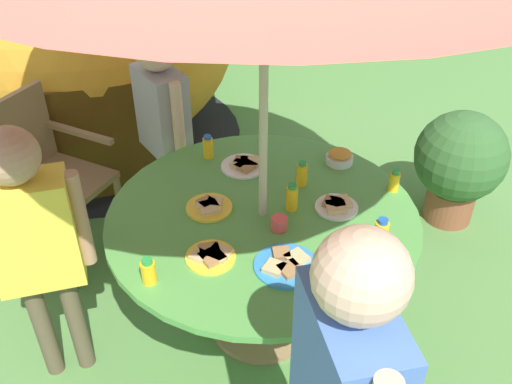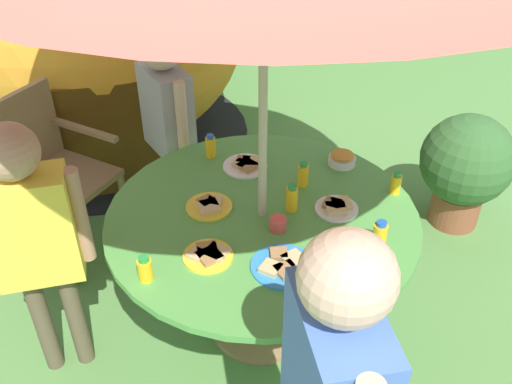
{
  "view_description": "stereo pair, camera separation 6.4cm",
  "coord_description": "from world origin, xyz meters",
  "px_view_note": "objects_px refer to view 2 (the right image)",
  "views": [
    {
      "loc": [
        -0.84,
        -1.78,
        2.27
      ],
      "look_at": [
        0.0,
        0.07,
        0.79
      ],
      "focal_mm": 40.04,
      "sensor_mm": 36.0,
      "label": 1
    },
    {
      "loc": [
        -0.78,
        -1.8,
        2.27
      ],
      "look_at": [
        0.0,
        0.07,
        0.79
      ],
      "focal_mm": 40.04,
      "sensor_mm": 36.0,
      "label": 2
    }
  ],
  "objects_px": {
    "child_in_blue_shirt": "(334,382)",
    "juice_bottle_mid_left": "(396,183)",
    "juice_bottle_far_right": "(145,269)",
    "plate_near_right": "(283,265)",
    "juice_bottle_center_back": "(380,235)",
    "plate_mid_right": "(337,207)",
    "dome_tent": "(98,32)",
    "juice_bottle_spot_a": "(211,146)",
    "wooden_chair": "(44,167)",
    "juice_bottle_center_front": "(292,198)",
    "snack_bowl": "(342,158)",
    "plate_back_edge": "(209,205)",
    "garden_table": "(262,237)",
    "child_in_grey_shirt": "(167,110)",
    "plate_near_left": "(246,165)",
    "child_in_yellow_shirt": "(32,228)",
    "potted_plant": "(466,165)",
    "cup_near": "(278,224)",
    "juice_bottle_far_left": "(303,175)",
    "plate_front_edge": "(208,255)"
  },
  "relations": [
    {
      "from": "snack_bowl",
      "to": "garden_table",
      "type": "bearing_deg",
      "value": -157.49
    },
    {
      "from": "wooden_chair",
      "to": "child_in_yellow_shirt",
      "type": "relative_size",
      "value": 0.72
    },
    {
      "from": "plate_mid_right",
      "to": "snack_bowl",
      "type": "bearing_deg",
      "value": 56.85
    },
    {
      "from": "plate_back_edge",
      "to": "wooden_chair",
      "type": "bearing_deg",
      "value": 125.33
    },
    {
      "from": "dome_tent",
      "to": "plate_front_edge",
      "type": "height_order",
      "value": "dome_tent"
    },
    {
      "from": "child_in_grey_shirt",
      "to": "plate_near_left",
      "type": "height_order",
      "value": "child_in_grey_shirt"
    },
    {
      "from": "child_in_blue_shirt",
      "to": "cup_near",
      "type": "relative_size",
      "value": 20.12
    },
    {
      "from": "child_in_blue_shirt",
      "to": "juice_bottle_far_right",
      "type": "xyz_separation_m",
      "value": [
        -0.35,
        0.8,
        -0.15
      ]
    },
    {
      "from": "plate_back_edge",
      "to": "plate_front_edge",
      "type": "distance_m",
      "value": 0.32
    },
    {
      "from": "garden_table",
      "to": "juice_bottle_far_left",
      "type": "relative_size",
      "value": 10.89
    },
    {
      "from": "garden_table",
      "to": "child_in_grey_shirt",
      "type": "xyz_separation_m",
      "value": [
        -0.16,
        0.93,
        0.22
      ]
    },
    {
      "from": "cup_near",
      "to": "snack_bowl",
      "type": "bearing_deg",
      "value": 33.91
    },
    {
      "from": "garden_table",
      "to": "snack_bowl",
      "type": "relative_size",
      "value": 10.19
    },
    {
      "from": "juice_bottle_far_left",
      "to": "child_in_yellow_shirt",
      "type": "bearing_deg",
      "value": 179.19
    },
    {
      "from": "juice_bottle_far_right",
      "to": "juice_bottle_mid_left",
      "type": "distance_m",
      "value": 1.2
    },
    {
      "from": "juice_bottle_center_front",
      "to": "dome_tent",
      "type": "bearing_deg",
      "value": 101.03
    },
    {
      "from": "child_in_grey_shirt",
      "to": "juice_bottle_center_front",
      "type": "xyz_separation_m",
      "value": [
        0.3,
        -0.95,
        -0.03
      ]
    },
    {
      "from": "dome_tent",
      "to": "snack_bowl",
      "type": "distance_m",
      "value": 2.16
    },
    {
      "from": "plate_front_edge",
      "to": "potted_plant",
      "type": "bearing_deg",
      "value": 15.42
    },
    {
      "from": "child_in_yellow_shirt",
      "to": "cup_near",
      "type": "relative_size",
      "value": 17.99
    },
    {
      "from": "juice_bottle_mid_left",
      "to": "child_in_yellow_shirt",
      "type": "bearing_deg",
      "value": 171.48
    },
    {
      "from": "plate_back_edge",
      "to": "plate_mid_right",
      "type": "xyz_separation_m",
      "value": [
        0.52,
        -0.23,
        0.0
      ]
    },
    {
      "from": "plate_mid_right",
      "to": "juice_bottle_spot_a",
      "type": "xyz_separation_m",
      "value": [
        -0.37,
        0.63,
        0.04
      ]
    },
    {
      "from": "child_in_grey_shirt",
      "to": "juice_bottle_spot_a",
      "type": "relative_size",
      "value": 10.14
    },
    {
      "from": "plate_mid_right",
      "to": "dome_tent",
      "type": "bearing_deg",
      "value": 105.01
    },
    {
      "from": "juice_bottle_mid_left",
      "to": "child_in_grey_shirt",
      "type": "bearing_deg",
      "value": 127.73
    },
    {
      "from": "plate_back_edge",
      "to": "juice_bottle_mid_left",
      "type": "distance_m",
      "value": 0.86
    },
    {
      "from": "juice_bottle_center_back",
      "to": "plate_mid_right",
      "type": "bearing_deg",
      "value": 97.11
    },
    {
      "from": "dome_tent",
      "to": "juice_bottle_center_back",
      "type": "relative_size",
      "value": 18.32
    },
    {
      "from": "dome_tent",
      "to": "plate_near_left",
      "type": "distance_m",
      "value": 1.88
    },
    {
      "from": "plate_near_left",
      "to": "juice_bottle_spot_a",
      "type": "relative_size",
      "value": 1.76
    },
    {
      "from": "dome_tent",
      "to": "child_in_yellow_shirt",
      "type": "xyz_separation_m",
      "value": [
        -0.63,
        -2.06,
        -0.0
      ]
    },
    {
      "from": "child_in_blue_shirt",
      "to": "juice_bottle_mid_left",
      "type": "relative_size",
      "value": 12.94
    },
    {
      "from": "child_in_blue_shirt",
      "to": "juice_bottle_far_left",
      "type": "distance_m",
      "value": 1.23
    },
    {
      "from": "child_in_grey_shirt",
      "to": "potted_plant",
      "type": "bearing_deg",
      "value": 58.87
    },
    {
      "from": "juice_bottle_far_left",
      "to": "juice_bottle_center_front",
      "type": "height_order",
      "value": "juice_bottle_center_front"
    },
    {
      "from": "juice_bottle_spot_a",
      "to": "child_in_grey_shirt",
      "type": "bearing_deg",
      "value": 105.68
    },
    {
      "from": "child_in_yellow_shirt",
      "to": "plate_front_edge",
      "type": "bearing_deg",
      "value": -18.22
    },
    {
      "from": "garden_table",
      "to": "plate_front_edge",
      "type": "relative_size",
      "value": 6.8
    },
    {
      "from": "plate_back_edge",
      "to": "juice_bottle_spot_a",
      "type": "xyz_separation_m",
      "value": [
        0.15,
        0.4,
        0.05
      ]
    },
    {
      "from": "snack_bowl",
      "to": "plate_back_edge",
      "type": "height_order",
      "value": "snack_bowl"
    },
    {
      "from": "wooden_chair",
      "to": "juice_bottle_center_front",
      "type": "xyz_separation_m",
      "value": [
        0.98,
        -1.07,
        0.24
      ]
    },
    {
      "from": "garden_table",
      "to": "potted_plant",
      "type": "bearing_deg",
      "value": 12.1
    },
    {
      "from": "plate_near_left",
      "to": "juice_bottle_mid_left",
      "type": "distance_m",
      "value": 0.72
    },
    {
      "from": "juice_bottle_far_right",
      "to": "juice_bottle_center_back",
      "type": "bearing_deg",
      "value": -11.27
    },
    {
      "from": "dome_tent",
      "to": "garden_table",
      "type": "bearing_deg",
      "value": -73.53
    },
    {
      "from": "child_in_blue_shirt",
      "to": "plate_near_right",
      "type": "bearing_deg",
      "value": -1.29
    },
    {
      "from": "potted_plant",
      "to": "juice_bottle_far_right",
      "type": "xyz_separation_m",
      "value": [
        -2.01,
        -0.51,
        0.35
      ]
    },
    {
      "from": "dome_tent",
      "to": "child_in_blue_shirt",
      "type": "bearing_deg",
      "value": -79.79
    },
    {
      "from": "snack_bowl",
      "to": "child_in_blue_shirt",
      "type": "bearing_deg",
      "value": -121.25
    }
  ]
}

